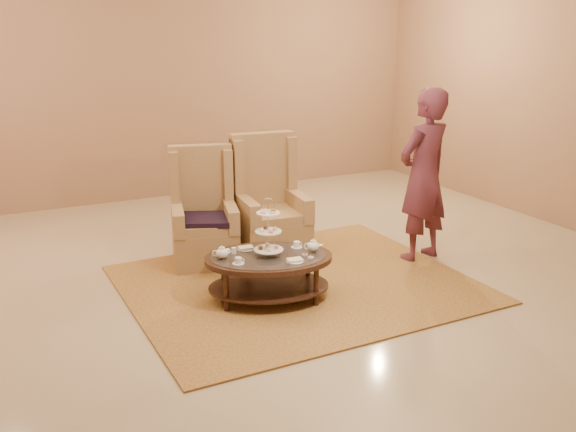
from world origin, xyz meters
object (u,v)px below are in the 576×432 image
tea_table (269,264)px  person (424,176)px  armchair_left (204,224)px  armchair_right (269,215)px

tea_table → person: bearing=26.1°
tea_table → person: (1.92, 0.27, 0.56)m
armchair_left → armchair_right: (0.72, -0.08, 0.03)m
armchair_right → person: bearing=-26.5°
armchair_left → armchair_right: 0.72m
tea_table → armchair_right: bearing=83.1°
armchair_left → person: bearing=-9.8°
armchair_left → tea_table: bearing=-66.9°
armchair_right → person: person is taller
armchair_left → person: 2.36m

